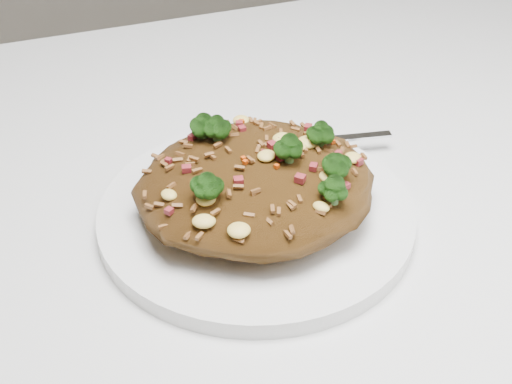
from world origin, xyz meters
TOP-DOWN VIEW (x-y plane):
  - dining_table at (0.00, 0.00)m, footprint 1.20×0.80m
  - plate at (-0.05, -0.01)m, footprint 0.25×0.25m
  - fried_rice at (-0.05, -0.01)m, footprint 0.18×0.17m
  - fork at (0.03, 0.06)m, footprint 0.16×0.05m

SIDE VIEW (x-z plane):
  - dining_table at x=0.00m, z-range 0.28..1.03m
  - plate at x=-0.05m, z-range 0.75..0.76m
  - fork at x=0.03m, z-range 0.76..0.77m
  - fried_rice at x=-0.05m, z-range 0.76..0.83m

